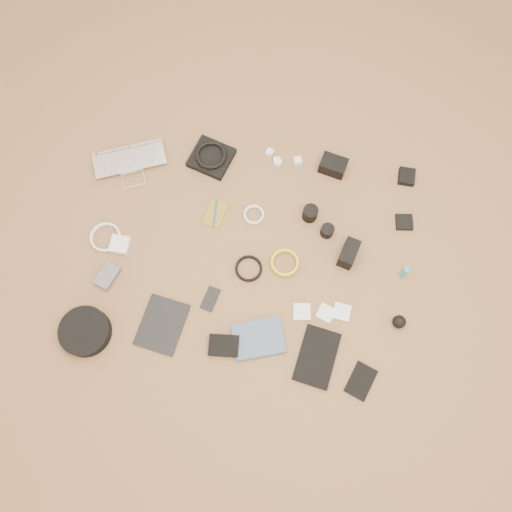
# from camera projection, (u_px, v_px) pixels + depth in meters

# --- Properties ---
(room_shell) EXTENTS (4.04, 4.04, 2.58)m
(room_shell) POSITION_uv_depth(u_px,v_px,m) (227.00, 61.00, 0.95)
(room_shell) COLOR #8B5F40
(room_shell) RESTS_ON ground
(laptop) EXTENTS (0.39, 0.33, 0.03)m
(laptop) POSITION_uv_depth(u_px,v_px,m) (132.00, 169.00, 2.26)
(laptop) COLOR silver
(laptop) RESTS_ON ground
(headphone_pouch) EXTENTS (0.22, 0.22, 0.03)m
(headphone_pouch) POSITION_uv_depth(u_px,v_px,m) (211.00, 158.00, 2.27)
(headphone_pouch) COLOR black
(headphone_pouch) RESTS_ON ground
(headphones) EXTENTS (0.17, 0.17, 0.02)m
(headphones) POSITION_uv_depth(u_px,v_px,m) (211.00, 155.00, 2.25)
(headphones) COLOR black
(headphones) RESTS_ON headphone_pouch
(charger_a) EXTENTS (0.04, 0.04, 0.03)m
(charger_a) POSITION_uv_depth(u_px,v_px,m) (270.00, 153.00, 2.28)
(charger_a) COLOR silver
(charger_a) RESTS_ON ground
(charger_b) EXTENTS (0.04, 0.04, 0.03)m
(charger_b) POSITION_uv_depth(u_px,v_px,m) (278.00, 163.00, 2.26)
(charger_b) COLOR silver
(charger_b) RESTS_ON ground
(charger_c) EXTENTS (0.04, 0.04, 0.03)m
(charger_c) POSITION_uv_depth(u_px,v_px,m) (297.00, 161.00, 2.26)
(charger_c) COLOR silver
(charger_c) RESTS_ON ground
(charger_d) EXTENTS (0.03, 0.03, 0.03)m
(charger_d) POSITION_uv_depth(u_px,v_px,m) (277.00, 161.00, 2.27)
(charger_d) COLOR silver
(charger_d) RESTS_ON ground
(dslr_camera) EXTENTS (0.13, 0.11, 0.07)m
(dslr_camera) POSITION_uv_depth(u_px,v_px,m) (333.00, 166.00, 2.24)
(dslr_camera) COLOR black
(dslr_camera) RESTS_ON ground
(lens_pouch) EXTENTS (0.08, 0.09, 0.03)m
(lens_pouch) POSITION_uv_depth(u_px,v_px,m) (407.00, 177.00, 2.24)
(lens_pouch) COLOR black
(lens_pouch) RESTS_ON ground
(notebook_olive) EXTENTS (0.11, 0.15, 0.01)m
(notebook_olive) POSITION_uv_depth(u_px,v_px,m) (215.00, 213.00, 2.20)
(notebook_olive) COLOR olive
(notebook_olive) RESTS_ON ground
(pen_blue) EXTENTS (0.01, 0.13, 0.01)m
(pen_blue) POSITION_uv_depth(u_px,v_px,m) (215.00, 213.00, 2.19)
(pen_blue) COLOR #1443A6
(pen_blue) RESTS_ON notebook_olive
(cable_white_a) EXTENTS (0.12, 0.12, 0.01)m
(cable_white_a) POSITION_uv_depth(u_px,v_px,m) (254.00, 215.00, 2.19)
(cable_white_a) COLOR white
(cable_white_a) RESTS_ON ground
(lens_a) EXTENTS (0.09, 0.09, 0.07)m
(lens_a) POSITION_uv_depth(u_px,v_px,m) (310.00, 213.00, 2.16)
(lens_a) COLOR black
(lens_a) RESTS_ON ground
(lens_b) EXTENTS (0.07, 0.07, 0.05)m
(lens_b) POSITION_uv_depth(u_px,v_px,m) (327.00, 231.00, 2.15)
(lens_b) COLOR black
(lens_b) RESTS_ON ground
(card_reader) EXTENTS (0.08, 0.08, 0.02)m
(card_reader) POSITION_uv_depth(u_px,v_px,m) (404.00, 222.00, 2.18)
(card_reader) COLOR black
(card_reader) RESTS_ON ground
(power_brick) EXTENTS (0.08, 0.08, 0.03)m
(power_brick) POSITION_uv_depth(u_px,v_px,m) (120.00, 245.00, 2.14)
(power_brick) COLOR silver
(power_brick) RESTS_ON ground
(cable_white_b) EXTENTS (0.16, 0.16, 0.01)m
(cable_white_b) POSITION_uv_depth(u_px,v_px,m) (106.00, 238.00, 2.16)
(cable_white_b) COLOR white
(cable_white_b) RESTS_ON ground
(cable_black) EXTENTS (0.13, 0.13, 0.01)m
(cable_black) POSITION_uv_depth(u_px,v_px,m) (249.00, 269.00, 2.12)
(cable_black) COLOR black
(cable_black) RESTS_ON ground
(cable_yellow) EXTENTS (0.13, 0.13, 0.01)m
(cable_yellow) POSITION_uv_depth(u_px,v_px,m) (285.00, 263.00, 2.12)
(cable_yellow) COLOR gold
(cable_yellow) RESTS_ON ground
(flash) EXTENTS (0.09, 0.13, 0.08)m
(flash) POSITION_uv_depth(u_px,v_px,m) (349.00, 253.00, 2.10)
(flash) COLOR black
(flash) RESTS_ON ground
(lens_cleaner) EXTENTS (0.03, 0.03, 0.08)m
(lens_cleaner) POSITION_uv_depth(u_px,v_px,m) (404.00, 272.00, 2.08)
(lens_cleaner) COLOR teal
(lens_cleaner) RESTS_ON ground
(battery_charger) EXTENTS (0.11, 0.13, 0.03)m
(battery_charger) POSITION_uv_depth(u_px,v_px,m) (107.00, 276.00, 2.10)
(battery_charger) COLOR #545459
(battery_charger) RESTS_ON ground
(tablet) EXTENTS (0.21, 0.25, 0.01)m
(tablet) POSITION_uv_depth(u_px,v_px,m) (162.00, 325.00, 2.04)
(tablet) COLOR black
(tablet) RESTS_ON ground
(phone) EXTENTS (0.08, 0.11, 0.01)m
(phone) POSITION_uv_depth(u_px,v_px,m) (210.00, 299.00, 2.08)
(phone) COLOR black
(phone) RESTS_ON ground
(filter_case_left) EXTENTS (0.08, 0.08, 0.01)m
(filter_case_left) POSITION_uv_depth(u_px,v_px,m) (302.00, 312.00, 2.06)
(filter_case_left) COLOR silver
(filter_case_left) RESTS_ON ground
(filter_case_mid) EXTENTS (0.09, 0.09, 0.01)m
(filter_case_mid) POSITION_uv_depth(u_px,v_px,m) (326.00, 313.00, 2.06)
(filter_case_mid) COLOR silver
(filter_case_mid) RESTS_ON ground
(filter_case_right) EXTENTS (0.08, 0.08, 0.01)m
(filter_case_right) POSITION_uv_depth(u_px,v_px,m) (342.00, 312.00, 2.06)
(filter_case_right) COLOR silver
(filter_case_right) RESTS_ON ground
(air_blower) EXTENTS (0.07, 0.07, 0.05)m
(air_blower) POSITION_uv_depth(u_px,v_px,m) (399.00, 322.00, 2.03)
(air_blower) COLOR black
(air_blower) RESTS_ON ground
(headphone_case) EXTENTS (0.27, 0.27, 0.06)m
(headphone_case) POSITION_uv_depth(u_px,v_px,m) (85.00, 331.00, 2.01)
(headphone_case) COLOR black
(headphone_case) RESTS_ON ground
(drive_case) EXTENTS (0.12, 0.09, 0.03)m
(drive_case) POSITION_uv_depth(u_px,v_px,m) (224.00, 346.00, 2.01)
(drive_case) COLOR black
(drive_case) RESTS_ON ground
(paperback) EXTENTS (0.24, 0.20, 0.02)m
(paperback) POSITION_uv_depth(u_px,v_px,m) (262.00, 357.00, 2.00)
(paperback) COLOR #435672
(paperback) RESTS_ON ground
(notebook_black_a) EXTENTS (0.19, 0.26, 0.02)m
(notebook_black_a) POSITION_uv_depth(u_px,v_px,m) (317.00, 357.00, 2.00)
(notebook_black_a) COLOR black
(notebook_black_a) RESTS_ON ground
(notebook_black_b) EXTENTS (0.13, 0.16, 0.01)m
(notebook_black_b) POSITION_uv_depth(u_px,v_px,m) (361.00, 381.00, 1.97)
(notebook_black_b) COLOR black
(notebook_black_b) RESTS_ON ground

